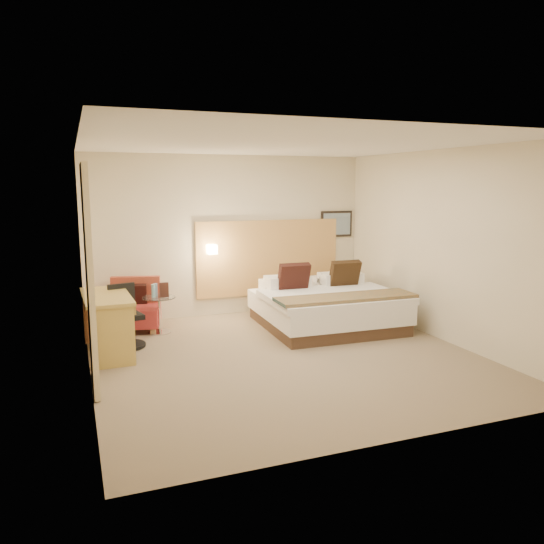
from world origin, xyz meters
name	(u,v)px	position (x,y,z in m)	size (l,w,h in m)	color
floor	(285,357)	(0.00, 0.00, -0.01)	(4.80, 5.00, 0.02)	#806D56
ceiling	(286,143)	(0.00, 0.00, 2.71)	(4.80, 5.00, 0.02)	white
wall_back	(229,236)	(0.00, 2.51, 1.35)	(4.80, 0.02, 2.70)	beige
wall_front	(400,290)	(0.00, -2.51, 1.35)	(4.80, 0.02, 2.70)	beige
wall_left	(83,263)	(-2.41, 0.00, 1.35)	(0.02, 5.00, 2.70)	beige
wall_right	(442,246)	(2.41, 0.00, 1.35)	(0.02, 5.00, 2.70)	beige
headboard_panel	(269,257)	(0.70, 2.47, 0.95)	(2.60, 0.04, 1.30)	tan
art_frame	(336,224)	(2.02, 2.48, 1.50)	(0.62, 0.03, 0.47)	black
art_canvas	(337,224)	(2.02, 2.46, 1.50)	(0.54, 0.01, 0.39)	#748CA0
lamp_arm	(211,249)	(-0.35, 2.42, 1.15)	(0.02, 0.02, 0.12)	white
lamp_shade	(212,249)	(-0.35, 2.36, 1.15)	(0.15, 0.15, 0.15)	#FFEDC6
curtain	(90,278)	(-2.36, -0.25, 1.22)	(0.06, 0.90, 2.42)	beige
bottle_a	(153,291)	(-1.42, 1.71, 0.65)	(0.06, 0.06, 0.20)	#8AC2D6
bottle_b	(156,290)	(-1.38, 1.77, 0.65)	(0.06, 0.06, 0.20)	#80A0C6
menu_folder	(164,290)	(-1.27, 1.68, 0.66)	(0.13, 0.05, 0.22)	#3D1F19
bed	(326,306)	(1.17, 1.14, 0.32)	(2.10, 2.04, 1.00)	#442F22
lounge_chair	(135,309)	(-1.67, 2.02, 0.32)	(0.89, 0.82, 0.79)	#9D664A
side_table	(159,313)	(-1.35, 1.69, 0.31)	(0.51, 0.51, 0.55)	silver
desk	(109,307)	(-2.11, 0.92, 0.63)	(0.62, 1.29, 0.79)	#B29545
desk_chair	(126,322)	(-1.89, 1.17, 0.35)	(0.58, 0.58, 0.85)	black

